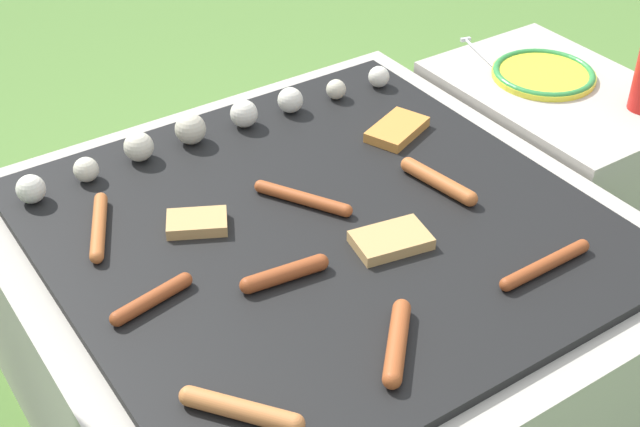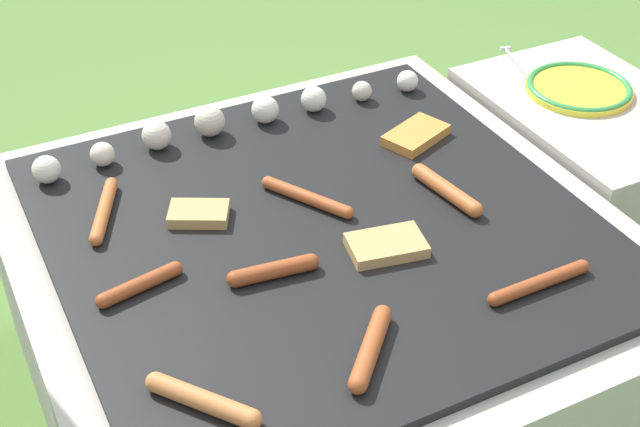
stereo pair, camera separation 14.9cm
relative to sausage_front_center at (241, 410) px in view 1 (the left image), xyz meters
name	(u,v)px [view 1 (the left image)]	position (x,y,z in m)	size (l,w,h in m)	color
ground_plane	(320,404)	(0.32, 0.29, -0.47)	(14.00, 14.00, 0.00)	#567F38
grill	(320,322)	(0.32, 0.29, -0.24)	(1.00, 1.00, 0.45)	#B2AA9E
side_ledge	(545,175)	(1.02, 0.41, -0.24)	(0.37, 0.53, 0.45)	#B2AA9E
sausage_front_left	(285,274)	(0.19, 0.20, 0.00)	(0.15, 0.04, 0.03)	#93421E
sausage_front_right	(303,198)	(0.33, 0.36, 0.00)	(0.11, 0.17, 0.02)	#A34C23
sausage_mid_left	(438,181)	(0.56, 0.26, 0.00)	(0.05, 0.17, 0.03)	#B7602D
sausage_back_right	(397,342)	(0.25, -0.02, 0.00)	(0.13, 0.13, 0.03)	#A34C23
sausage_back_center	(545,265)	(0.55, -0.01, 0.00)	(0.19, 0.02, 0.02)	#93421E
sausage_front_center	(241,410)	(0.00, 0.00, 0.00)	(0.12, 0.15, 0.03)	#C6753D
sausage_back_left	(152,299)	(0.00, 0.26, 0.00)	(0.15, 0.05, 0.02)	#93421E
sausage_mid_right	(99,227)	(0.00, 0.48, 0.00)	(0.09, 0.17, 0.02)	#B7602D
bread_slice_right	(391,240)	(0.38, 0.18, 0.00)	(0.14, 0.10, 0.02)	tan
bread_slice_center	(397,130)	(0.61, 0.45, 0.00)	(0.15, 0.12, 0.02)	#D18438
bread_slice_left	(197,223)	(0.14, 0.40, 0.00)	(0.12, 0.10, 0.02)	tan
mushroom_row	(206,128)	(0.29, 0.64, 0.01)	(0.80, 0.08, 0.06)	silver
plate_colorful	(544,74)	(1.02, 0.46, -0.01)	(0.22, 0.22, 0.02)	yellow
fork_utensil	(482,55)	(0.97, 0.61, -0.01)	(0.07, 0.20, 0.01)	silver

